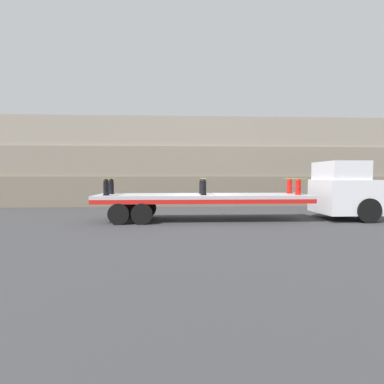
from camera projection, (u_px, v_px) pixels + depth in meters
ground_plane at (203, 220)px, 14.66m from camera, size 120.00×120.00×0.00m
rock_cliff at (194, 162)px, 22.59m from camera, size 60.00×3.30×6.39m
truck_cab at (345, 191)px, 14.94m from camera, size 2.58×2.74×2.88m
flatbed_trailer at (189, 199)px, 14.57m from camera, size 10.25×2.59×1.27m
fire_hydrant_black_near_0 at (106, 187)px, 13.80m from camera, size 0.31×0.46×0.76m
fire_hydrant_black_far_0 at (111, 187)px, 14.90m from camera, size 0.31×0.46×0.76m
fire_hydrant_black_near_1 at (204, 187)px, 14.03m from camera, size 0.31×0.46×0.76m
fire_hydrant_black_far_1 at (202, 186)px, 15.12m from camera, size 0.31×0.46×0.76m
fire_hydrant_red_near_2 at (298, 187)px, 14.25m from camera, size 0.31×0.46×0.76m
fire_hydrant_red_far_2 at (290, 186)px, 15.34m from camera, size 0.31×0.46×0.76m
cargo_strap_rear at (109, 179)px, 14.33m from camera, size 0.05×2.69×0.01m
cargo_strap_middle at (203, 179)px, 14.55m from camera, size 0.05×2.69×0.01m
cargo_strap_front at (294, 179)px, 14.78m from camera, size 0.05×2.69×0.01m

